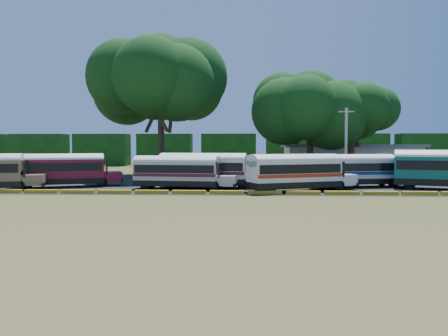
{
  "coord_description": "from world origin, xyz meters",
  "views": [
    {
      "loc": [
        2.87,
        -33.36,
        3.89
      ],
      "look_at": [
        1.04,
        6.0,
        1.82
      ],
      "focal_mm": 35.0,
      "sensor_mm": 36.0,
      "label": 1
    }
  ],
  "objects_px": {
    "bus_red": "(62,168)",
    "bus_white_red": "(296,170)",
    "bus_cream_west": "(179,170)",
    "tree_west": "(161,78)"
  },
  "relations": [
    {
      "from": "bus_red",
      "to": "bus_cream_west",
      "type": "height_order",
      "value": "bus_red"
    },
    {
      "from": "bus_red",
      "to": "tree_west",
      "type": "distance_m",
      "value": 18.78
    },
    {
      "from": "bus_cream_west",
      "to": "bus_white_red",
      "type": "height_order",
      "value": "bus_white_red"
    },
    {
      "from": "bus_white_red",
      "to": "tree_west",
      "type": "distance_m",
      "value": 24.72
    },
    {
      "from": "bus_red",
      "to": "bus_cream_west",
      "type": "bearing_deg",
      "value": -29.39
    },
    {
      "from": "bus_cream_west",
      "to": "tree_west",
      "type": "relative_size",
      "value": 0.53
    },
    {
      "from": "bus_cream_west",
      "to": "bus_red",
      "type": "bearing_deg",
      "value": 179.95
    },
    {
      "from": "bus_red",
      "to": "bus_white_red",
      "type": "xyz_separation_m",
      "value": [
        21.15,
        -2.74,
        -0.0
      ]
    },
    {
      "from": "bus_red",
      "to": "bus_white_red",
      "type": "height_order",
      "value": "bus_white_red"
    },
    {
      "from": "bus_white_red",
      "to": "tree_west",
      "type": "relative_size",
      "value": 0.56
    }
  ]
}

